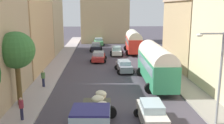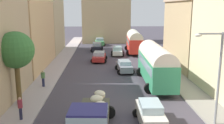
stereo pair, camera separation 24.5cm
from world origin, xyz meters
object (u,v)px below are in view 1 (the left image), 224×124
object	(u,v)px
pedestrian_2	(43,78)
pedestrian_0	(21,108)
parked_bus_1	(134,41)
cargo_truck_0	(93,118)
parked_bus_0	(156,63)
car_2	(99,42)
car_0	(99,56)
car_5	(117,51)
car_3	(152,113)
streetlamp_near	(217,71)
car_1	(96,47)
car_4	(124,66)

from	to	relation	value
pedestrian_2	pedestrian_0	bearing A→B (deg)	-89.11
parked_bus_1	cargo_truck_0	world-z (taller)	parked_bus_1
parked_bus_0	car_2	size ratio (longest dim) A/B	2.54
car_0	car_5	distance (m)	5.65
cargo_truck_0	parked_bus_1	bearing A→B (deg)	77.67
car_0	pedestrian_2	xyz separation A→B (m)	(-5.53, -12.72, 0.28)
car_3	pedestrian_2	xyz separation A→B (m)	(-9.15, 8.62, 0.21)
cargo_truck_0	car_5	world-z (taller)	cargo_truck_0
car_5	car_3	bearing A→B (deg)	-88.70
car_5	pedestrian_0	world-z (taller)	pedestrian_0
parked_bus_0	car_3	world-z (taller)	parked_bus_0
parked_bus_1	pedestrian_2	world-z (taller)	parked_bus_1
parked_bus_1	streetlamp_near	size ratio (longest dim) A/B	1.31
streetlamp_near	pedestrian_0	bearing A→B (deg)	174.42
car_0	car_5	world-z (taller)	car_5
car_5	car_1	bearing A→B (deg)	127.84
pedestrian_0	pedestrian_2	bearing A→B (deg)	90.89
car_4	car_5	distance (m)	11.41
car_3	pedestrian_2	distance (m)	12.57
car_0	parked_bus_0	bearing A→B (deg)	-63.30
car_0	car_5	bearing A→B (deg)	57.51
car_1	car_4	bearing A→B (deg)	-77.03
car_4	streetlamp_near	bearing A→B (deg)	-73.22
car_1	pedestrian_2	size ratio (longest dim) A/B	2.47
parked_bus_1	car_4	world-z (taller)	parked_bus_1
car_3	pedestrian_2	world-z (taller)	pedestrian_2
car_1	car_0	bearing A→B (deg)	-86.98
pedestrian_2	streetlamp_near	world-z (taller)	streetlamp_near
parked_bus_1	car_0	bearing A→B (deg)	-132.43
parked_bus_1	pedestrian_0	world-z (taller)	parked_bus_1
parked_bus_1	car_0	world-z (taller)	parked_bus_1
car_0	cargo_truck_0	bearing A→B (deg)	-90.85
parked_bus_1	car_3	xyz separation A→B (m)	(-2.54, -28.08, -1.37)
car_4	streetlamp_near	world-z (taller)	streetlamp_near
car_5	parked_bus_0	bearing A→B (deg)	-79.98
parked_bus_1	car_0	size ratio (longest dim) A/B	1.88
car_2	parked_bus_1	bearing A→B (deg)	-57.37
car_4	streetlamp_near	size ratio (longest dim) A/B	0.63
parked_bus_0	car_2	bearing A→B (deg)	101.94
parked_bus_1	cargo_truck_0	distance (m)	30.48
cargo_truck_0	car_5	bearing A→B (deg)	83.08
pedestrian_0	pedestrian_2	size ratio (longest dim) A/B	1.00
car_5	pedestrian_2	distance (m)	19.47
cargo_truck_0	car_1	world-z (taller)	cargo_truck_0
pedestrian_0	car_2	bearing A→B (deg)	81.65
parked_bus_0	car_1	distance (m)	22.18
parked_bus_0	car_0	bearing A→B (deg)	116.70
car_4	car_5	bearing A→B (deg)	90.75
parked_bus_0	car_2	world-z (taller)	parked_bus_0
cargo_truck_0	car_3	world-z (taller)	cargo_truck_0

